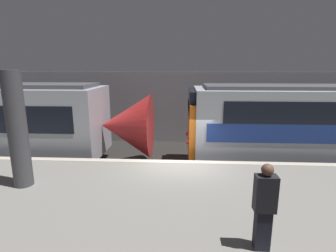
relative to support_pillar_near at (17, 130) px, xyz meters
name	(u,v)px	position (x,y,z in m)	size (l,w,h in m)	color
ground_plane	(179,190)	(4.39, 2.25, -2.75)	(120.00, 120.00, 0.00)	#282623
platform	(178,214)	(4.39, -0.33, -2.18)	(40.00, 5.16, 1.16)	gray
station_rear_barrier	(181,108)	(4.39, 8.71, -0.68)	(50.00, 0.15, 4.16)	#939399
support_pillar_near	(17,130)	(0.00, 0.00, 0.00)	(0.51, 0.51, 3.21)	#47474C
person_waiting	(264,205)	(5.96, -2.35, -0.73)	(0.38, 0.24, 1.66)	black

